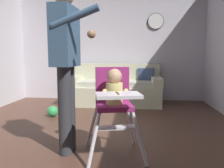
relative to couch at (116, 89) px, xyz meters
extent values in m
cube|color=#513428|center=(-0.16, -2.43, -0.38)|extent=(5.90, 7.44, 0.10)
cube|color=silver|center=(-0.16, 0.52, 0.98)|extent=(5.10, 0.06, 2.62)
cube|color=beige|center=(-0.01, -0.06, -0.13)|extent=(1.91, 0.84, 0.40)
cube|color=beige|center=(-0.01, 0.27, 0.30)|extent=(1.91, 0.22, 0.46)
cube|color=beige|center=(-0.87, -0.06, 0.17)|extent=(0.20, 0.84, 0.20)
cube|color=beige|center=(0.86, -0.06, 0.17)|extent=(0.20, 0.84, 0.20)
cube|color=beige|center=(-0.41, -0.11, 0.12)|extent=(0.74, 0.60, 0.11)
cube|color=beige|center=(0.40, -0.11, 0.12)|extent=(0.74, 0.60, 0.11)
cube|color=#3D4C75|center=(0.65, 0.14, 0.27)|extent=(0.35, 0.17, 0.34)
cylinder|color=white|center=(0.02, -2.83, -0.08)|extent=(0.14, 0.19, 0.51)
cylinder|color=white|center=(0.45, -2.73, -0.08)|extent=(0.19, 0.14, 0.51)
cylinder|color=white|center=(-0.07, -2.40, -0.08)|extent=(0.19, 0.14, 0.51)
cylinder|color=white|center=(0.35, -2.30, -0.08)|extent=(0.14, 0.19, 0.51)
cube|color=#9B2B71|center=(0.19, -2.56, 0.20)|extent=(0.43, 0.43, 0.05)
cube|color=#9B2B71|center=(0.16, -2.42, 0.41)|extent=(0.37, 0.15, 0.37)
cube|color=white|center=(0.25, -2.85, 0.36)|extent=(0.45, 0.34, 0.03)
cube|color=white|center=(0.21, -2.67, 0.00)|extent=(0.41, 0.18, 0.02)
cylinder|color=#E1D282|center=(0.19, -2.58, 0.33)|extent=(0.20, 0.20, 0.22)
sphere|color=tan|center=(0.19, -2.59, 0.51)|extent=(0.15, 0.15, 0.15)
cylinder|color=#E1D282|center=(0.10, -2.64, 0.34)|extent=(0.07, 0.15, 0.10)
cylinder|color=#E1D282|center=(0.30, -2.60, 0.34)|extent=(0.07, 0.15, 0.10)
cylinder|color=#C67A23|center=(0.25, -2.85, 0.38)|extent=(0.05, 0.13, 0.01)
cube|color=white|center=(0.26, -2.90, 0.39)|extent=(0.02, 0.03, 0.02)
cylinder|color=#323439|center=(-0.33, -2.59, 0.14)|extent=(0.14, 0.14, 0.93)
cylinder|color=#323439|center=(-0.32, -2.47, 0.14)|extent=(0.14, 0.14, 0.93)
cube|color=#395674|center=(-0.32, -2.53, 0.91)|extent=(0.23, 0.41, 0.61)
cylinder|color=#395674|center=(-0.17, -2.72, 1.07)|extent=(0.48, 0.10, 0.23)
sphere|color=#997051|center=(-0.01, -2.73, 0.91)|extent=(0.08, 0.08, 0.08)
cylinder|color=#395674|center=(-0.31, -2.29, 0.91)|extent=(0.07, 0.07, 0.55)
sphere|color=green|center=(-1.00, -1.17, -0.24)|extent=(0.19, 0.19, 0.19)
cylinder|color=white|center=(0.86, 0.47, 1.49)|extent=(0.34, 0.03, 0.34)
cylinder|color=black|center=(0.86, 0.48, 1.49)|extent=(0.36, 0.02, 0.36)
camera|label=1|loc=(0.39, -4.83, 0.71)|focal=36.18mm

